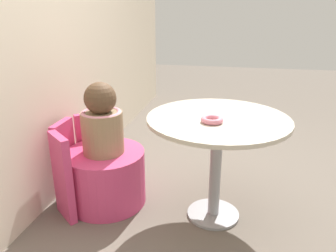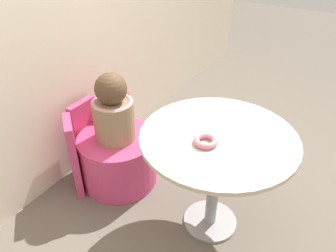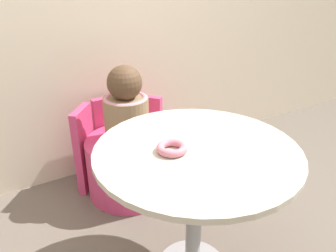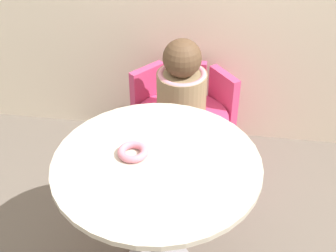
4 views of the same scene
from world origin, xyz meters
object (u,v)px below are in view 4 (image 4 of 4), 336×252
(round_table, at_px, (157,183))
(tub_chair, at_px, (181,143))
(child_figure, at_px, (182,84))
(donut, at_px, (133,152))

(round_table, xyz_separation_m, tub_chair, (0.02, 0.76, -0.38))
(tub_chair, distance_m, child_figure, 0.41)
(round_table, distance_m, tub_chair, 0.85)
(child_figure, bearing_deg, donut, -99.28)
(round_table, xyz_separation_m, donut, (-0.10, 0.03, 0.14))
(child_figure, distance_m, donut, 0.75)
(tub_chair, xyz_separation_m, child_figure, (0.00, 0.00, 0.41))
(round_table, xyz_separation_m, child_figure, (0.02, 0.76, 0.03))
(child_figure, height_order, donut, child_figure)
(round_table, distance_m, child_figure, 0.76)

